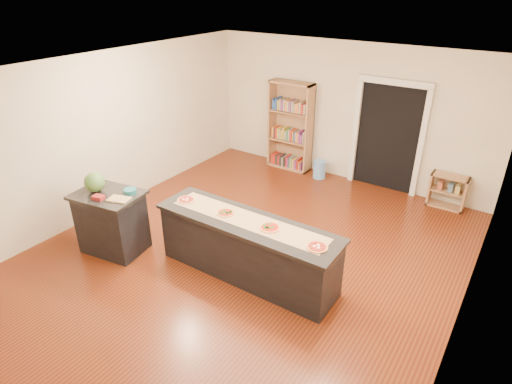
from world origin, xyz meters
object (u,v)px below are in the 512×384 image
Objects in this scene: bookshelf at (290,126)px; watermelon at (94,182)px; side_counter at (112,222)px; kitchen_island at (247,248)px; waste_bin at (319,169)px; low_shelf at (448,191)px.

bookshelf is 4.47m from watermelon.
bookshelf is at bearing 72.49° from side_counter.
side_counter is 4.42m from bookshelf.
watermelon is at bearing -163.87° from kitchen_island.
watermelon is (-1.68, -4.26, 0.95)m from waste_bin.
side_counter is at bearing -109.28° from waste_bin.
low_shelf is at bearing 38.54° from side_counter.
watermelon reaches higher than side_counter.
bookshelf reaches higher than side_counter.
bookshelf reaches higher than kitchen_island.
waste_bin is at bearing -8.10° from bookshelf.
low_shelf is 6.16m from watermelon.
low_shelf is (4.02, 4.37, -0.17)m from side_counter.
kitchen_island is 2.50m from watermelon.
kitchen_island is at bearing -68.75° from bookshelf.
waste_bin is at bearing 99.83° from kitchen_island.
bookshelf is 2.97× the size of low_shelf.
side_counter is 5.95m from low_shelf.
kitchen_island is 2.74× the size of side_counter.
watermelon is at bearing -178.92° from side_counter.
kitchen_island is 3.66m from waste_bin.
side_counter is 4.49m from waste_bin.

